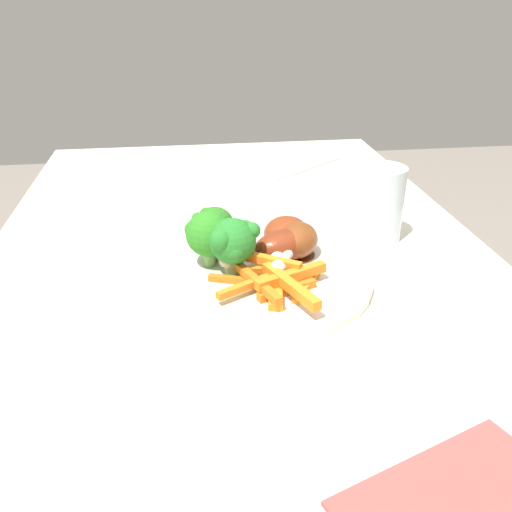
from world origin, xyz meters
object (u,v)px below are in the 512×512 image
object	(u,v)px
chicken_drumstick_near	(286,235)
chicken_drumstick_extra	(296,242)
chicken_drumstick_far	(281,247)
water_glass	(379,203)
carrot_fries_pile	(277,280)
dining_table	(248,351)
dinner_plate	(256,275)
broccoli_floret_front	(233,241)
broccoli_floret_back	(209,234)
fork	(308,169)
broccoli_floret_middle	(213,227)

from	to	relation	value
chicken_drumstick_near	chicken_drumstick_extra	distance (m)	0.03
chicken_drumstick_far	chicken_drumstick_extra	bearing A→B (deg)	-68.16
chicken_drumstick_near	water_glass	size ratio (longest dim) A/B	1.18
carrot_fries_pile	chicken_drumstick_far	world-z (taller)	chicken_drumstick_far
dining_table	chicken_drumstick_near	xyz separation A→B (m)	(0.06, -0.06, 0.14)
dinner_plate	chicken_drumstick_extra	xyz separation A→B (m)	(0.03, -0.06, 0.03)
broccoli_floret_front	broccoli_floret_back	distance (m)	0.04
broccoli_floret_back	fork	world-z (taller)	broccoli_floret_back
broccoli_floret_middle	water_glass	distance (m)	0.24
broccoli_floret_front	carrot_fries_pile	xyz separation A→B (m)	(-0.05, -0.05, -0.03)
broccoli_floret_front	broccoli_floret_middle	xyz separation A→B (m)	(0.04, 0.02, 0.00)
chicken_drumstick_near	chicken_drumstick_far	bearing A→B (deg)	160.25
chicken_drumstick_extra	fork	size ratio (longest dim) A/B	0.63
dinner_plate	broccoli_floret_back	distance (m)	0.08
chicken_drumstick_near	chicken_drumstick_extra	xyz separation A→B (m)	(-0.03, -0.01, 0.00)
dinner_plate	chicken_drumstick_far	world-z (taller)	chicken_drumstick_far
fork	broccoli_floret_back	bearing A→B (deg)	23.16
dining_table	broccoli_floret_back	xyz separation A→B (m)	(0.03, 0.04, 0.16)
chicken_drumstick_extra	water_glass	world-z (taller)	water_glass
broccoli_floret_middle	fork	size ratio (longest dim) A/B	0.37
dinner_plate	fork	distance (m)	0.45
chicken_drumstick_extra	water_glass	xyz separation A→B (m)	(0.07, -0.13, 0.02)
broccoli_floret_back	chicken_drumstick_far	distance (m)	0.09
chicken_drumstick_extra	fork	world-z (taller)	chicken_drumstick_extra
broccoli_floret_back	carrot_fries_pile	distance (m)	0.11
chicken_drumstick_near	dining_table	bearing A→B (deg)	135.63
broccoli_floret_middle	carrot_fries_pile	size ratio (longest dim) A/B	0.52
chicken_drumstick_extra	chicken_drumstick_near	bearing A→B (deg)	18.15
carrot_fries_pile	chicken_drumstick_near	xyz separation A→B (m)	(0.11, -0.03, 0.01)
dinner_plate	broccoli_floret_front	xyz separation A→B (m)	(-0.00, 0.03, 0.05)
dinner_plate	chicken_drumstick_extra	size ratio (longest dim) A/B	2.34
broccoli_floret_front	chicken_drumstick_near	xyz separation A→B (m)	(0.06, -0.08, -0.02)
chicken_drumstick_far	chicken_drumstick_near	bearing A→B (deg)	-19.75
dining_table	dinner_plate	xyz separation A→B (m)	(0.00, -0.01, 0.11)
broccoli_floret_front	chicken_drumstick_extra	xyz separation A→B (m)	(0.03, -0.08, -0.02)
chicken_drumstick_near	fork	bearing A→B (deg)	-16.95
broccoli_floret_middle	water_glass	world-z (taller)	water_glass
broccoli_floret_middle	chicken_drumstick_far	world-z (taller)	broccoli_floret_middle
chicken_drumstick_near	water_glass	bearing A→B (deg)	-72.66
chicken_drumstick_far	water_glass	xyz separation A→B (m)	(0.08, -0.15, 0.02)
broccoli_floret_back	chicken_drumstick_near	bearing A→B (deg)	-71.61
broccoli_floret_back	chicken_drumstick_extra	xyz separation A→B (m)	(0.01, -0.11, -0.02)
dining_table	broccoli_floret_front	world-z (taller)	broccoli_floret_front
dining_table	chicken_drumstick_extra	xyz separation A→B (m)	(0.03, -0.07, 0.14)
dinner_plate	broccoli_floret_back	bearing A→B (deg)	67.66
dining_table	water_glass	size ratio (longest dim) A/B	12.15
dinner_plate	carrot_fries_pile	bearing A→B (deg)	-160.63
chicken_drumstick_extra	broccoli_floret_back	bearing A→B (deg)	94.13
chicken_drumstick_near	chicken_drumstick_extra	bearing A→B (deg)	-161.85
broccoli_floret_middle	chicken_drumstick_extra	distance (m)	0.11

